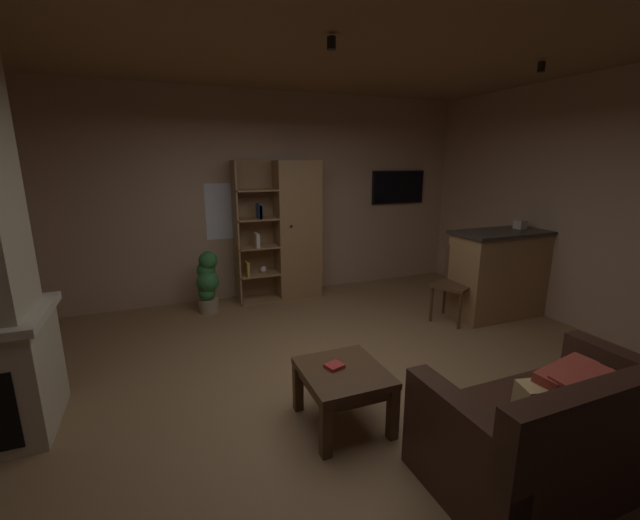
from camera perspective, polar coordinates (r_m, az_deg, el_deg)
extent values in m
cube|color=olive|center=(3.78, 2.35, -17.21)|extent=(6.32, 5.44, 0.02)
cube|color=tan|center=(5.88, -8.62, 8.80)|extent=(6.44, 0.06, 2.88)
cube|color=tan|center=(5.43, 35.21, 6.05)|extent=(0.06, 5.44, 2.88)
cube|color=#8E6B47|center=(3.38, 2.91, 30.18)|extent=(6.32, 5.44, 0.02)
cube|color=white|center=(5.78, -12.91, 6.74)|extent=(0.61, 0.01, 0.77)
cube|color=#997047|center=(5.80, -3.21, 4.22)|extent=(0.62, 0.38, 1.95)
cube|color=#997047|center=(5.81, -9.40, 4.09)|extent=(0.57, 0.02, 1.95)
cube|color=#997047|center=(5.59, -11.77, 3.59)|extent=(0.02, 0.38, 1.95)
sphere|color=black|center=(5.54, -4.08, 4.79)|extent=(0.04, 0.04, 0.04)
cube|color=#997047|center=(5.88, -8.65, -5.48)|extent=(0.57, 0.38, 0.02)
cube|color=#997047|center=(5.77, -8.78, -1.92)|extent=(0.57, 0.38, 0.02)
cube|color=#997047|center=(5.68, -8.92, 1.87)|extent=(0.57, 0.38, 0.02)
cube|color=#997047|center=(5.61, -9.07, 5.76)|extent=(0.57, 0.38, 0.02)
cube|color=#997047|center=(5.57, -9.23, 9.73)|extent=(0.57, 0.38, 0.02)
cube|color=#2D4C8C|center=(5.55, -8.60, 6.85)|extent=(0.04, 0.23, 0.20)
cube|color=beige|center=(5.60, -8.98, 2.80)|extent=(0.05, 0.23, 0.19)
cube|color=brown|center=(5.55, -8.61, 6.78)|extent=(0.04, 0.23, 0.19)
cube|color=gold|center=(5.65, -10.28, -1.17)|extent=(0.03, 0.23, 0.20)
sphere|color=beige|center=(5.77, -8.04, -1.37)|extent=(0.10, 0.10, 0.10)
cube|color=#997047|center=(5.68, 24.75, -1.84)|extent=(1.42, 0.55, 1.06)
cube|color=#2D2826|center=(5.57, 25.32, 3.61)|extent=(1.48, 0.61, 0.04)
cube|color=#BFB299|center=(5.75, 26.45, 4.52)|extent=(0.13, 0.13, 0.11)
cube|color=#382116|center=(3.14, 29.29, -21.52)|extent=(1.58, 0.86, 0.42)
cube|color=#382116|center=(2.77, 36.28, -17.28)|extent=(1.57, 0.16, 0.42)
cube|color=#382116|center=(3.61, 36.89, -15.52)|extent=(0.16, 0.85, 0.67)
cube|color=#382116|center=(2.62, 18.91, -24.65)|extent=(0.16, 0.85, 0.67)
cube|color=#AD3D2D|center=(2.88, 30.74, -16.63)|extent=(0.49, 0.25, 0.45)
cube|color=tan|center=(2.79, 29.88, -18.01)|extent=(0.45, 0.25, 0.38)
cube|color=brown|center=(3.06, 33.27, -15.87)|extent=(0.40, 0.23, 0.32)
cube|color=#AD3D2D|center=(2.81, 32.77, -17.31)|extent=(0.40, 0.15, 0.43)
cube|color=#4C331E|center=(3.09, 3.30, -15.61)|extent=(0.60, 0.66, 0.05)
cube|color=#4C331E|center=(3.12, 3.28, -16.65)|extent=(0.54, 0.59, 0.08)
cube|color=#4C331E|center=(2.90, 0.82, -23.00)|extent=(0.07, 0.07, 0.40)
cube|color=#4C331E|center=(3.10, 10.26, -20.56)|extent=(0.07, 0.07, 0.40)
cube|color=#4C331E|center=(3.35, -3.13, -17.49)|extent=(0.07, 0.07, 0.40)
cube|color=#4C331E|center=(3.52, 5.15, -15.83)|extent=(0.07, 0.07, 0.40)
cube|color=#B22D2D|center=(3.09, 2.06, -14.76)|extent=(0.15, 0.14, 0.03)
cube|color=#4C331E|center=(5.19, 18.32, -3.45)|extent=(0.56, 0.56, 0.04)
cube|color=#4C331E|center=(5.30, 19.36, -0.49)|extent=(0.21, 0.38, 0.44)
cylinder|color=#4C331E|center=(5.18, 15.48, -5.97)|extent=(0.04, 0.04, 0.46)
cylinder|color=#4C331E|center=(5.04, 19.15, -6.79)|extent=(0.04, 0.04, 0.46)
cylinder|color=#4C331E|center=(5.49, 17.20, -4.97)|extent=(0.04, 0.04, 0.46)
cylinder|color=#4C331E|center=(5.36, 20.69, -5.70)|extent=(0.04, 0.04, 0.46)
cylinder|color=#9E896B|center=(5.55, -15.45, -6.13)|extent=(0.26, 0.26, 0.18)
sphere|color=#2D6B33|center=(5.46, -15.72, -4.50)|extent=(0.22, 0.22, 0.22)
sphere|color=#2D6B33|center=(5.42, -15.60, -2.99)|extent=(0.29, 0.29, 0.29)
sphere|color=#2D6B33|center=(5.45, -15.81, -1.37)|extent=(0.24, 0.24, 0.24)
sphere|color=#2D6B33|center=(5.39, -15.55, -0.06)|extent=(0.24, 0.24, 0.24)
cube|color=black|center=(6.71, 10.96, 10.08)|extent=(0.92, 0.05, 0.52)
cube|color=black|center=(6.68, 11.09, 10.06)|extent=(0.88, 0.01, 0.48)
cylinder|color=black|center=(3.48, 1.61, 28.33)|extent=(0.07, 0.07, 0.09)
cylinder|color=black|center=(4.75, 28.82, 22.80)|extent=(0.07, 0.07, 0.09)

